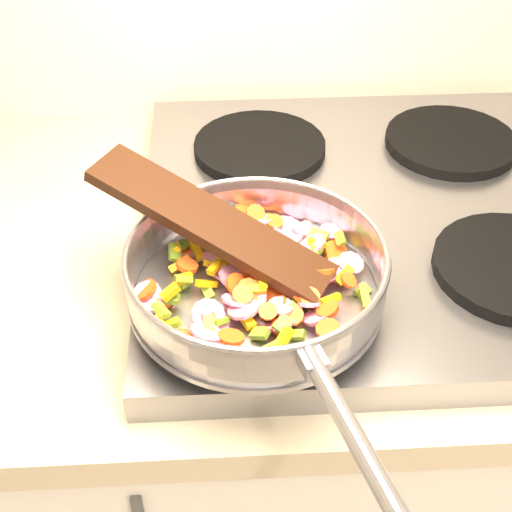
{
  "coord_description": "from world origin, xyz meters",
  "views": [
    {
      "loc": [
        -0.9,
        0.92,
        1.49
      ],
      "look_at": [
        -0.86,
        1.49,
        1.01
      ],
      "focal_mm": 50.0,
      "sensor_mm": 36.0,
      "label": 1
    }
  ],
  "objects": [
    {
      "name": "grate_br",
      "position": [
        -0.56,
        1.81,
        0.95
      ],
      "size": [
        0.19,
        0.19,
        0.02
      ],
      "primitive_type": "cylinder",
      "color": "black",
      "rests_on": "cooktop"
    },
    {
      "name": "vegetable_heap",
      "position": [
        -0.86,
        1.49,
        0.98
      ],
      "size": [
        0.26,
        0.26,
        0.04
      ],
      "color": "olive",
      "rests_on": "saute_pan"
    },
    {
      "name": "grate_fl",
      "position": [
        -0.84,
        1.52,
        0.95
      ],
      "size": [
        0.19,
        0.19,
        0.02
      ],
      "primitive_type": "cylinder",
      "color": "black",
      "rests_on": "cooktop"
    },
    {
      "name": "wooden_spatula",
      "position": [
        -0.91,
        1.54,
        1.02
      ],
      "size": [
        0.27,
        0.19,
        0.09
      ],
      "primitive_type": "cube",
      "rotation": [
        0.0,
        -0.28,
        2.63
      ],
      "color": "black",
      "rests_on": "saute_pan"
    },
    {
      "name": "grate_bl",
      "position": [
        -0.84,
        1.81,
        0.95
      ],
      "size": [
        0.19,
        0.19,
        0.02
      ],
      "primitive_type": "cylinder",
      "color": "black",
      "rests_on": "cooktop"
    },
    {
      "name": "saute_pan",
      "position": [
        -0.86,
        1.48,
        0.99
      ],
      "size": [
        0.32,
        0.48,
        0.06
      ],
      "rotation": [
        0.0,
        0.0,
        0.29
      ],
      "color": "#9E9EA5",
      "rests_on": "grate_fl"
    },
    {
      "name": "cooktop",
      "position": [
        -0.7,
        1.67,
        0.92
      ],
      "size": [
        0.6,
        0.6,
        0.04
      ],
      "primitive_type": "cube",
      "color": "#939399",
      "rests_on": "counter_top"
    }
  ]
}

